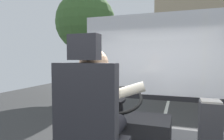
% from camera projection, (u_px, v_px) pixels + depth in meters
% --- Properties ---
extents(ground, '(18.00, 44.00, 0.06)m').
position_uv_depth(ground, '(170.00, 96.00, 10.22)').
color(ground, '#333333').
extents(driver_seat, '(0.48, 0.48, 1.35)m').
position_uv_depth(driver_seat, '(91.00, 136.00, 1.49)').
color(driver_seat, black).
rests_on(driver_seat, bus_floor).
extents(bus_driver, '(0.74, 0.56, 0.77)m').
position_uv_depth(bus_driver, '(97.00, 108.00, 1.58)').
color(bus_driver, black).
rests_on(bus_driver, driver_seat).
extents(steering_console, '(1.10, 0.99, 0.84)m').
position_uv_depth(steering_console, '(128.00, 129.00, 2.61)').
color(steering_console, black).
rests_on(steering_console, bus_floor).
extents(fare_box, '(0.21, 0.22, 0.75)m').
position_uv_depth(fare_box, '(210.00, 136.00, 2.02)').
color(fare_box, '#333338').
rests_on(fare_box, bus_floor).
extents(windshield_panel, '(2.50, 0.08, 1.48)m').
position_uv_depth(windshield_panel, '(153.00, 66.00, 3.33)').
color(windshield_panel, silver).
extents(street_tree, '(3.04, 3.04, 5.31)m').
position_uv_depth(street_tree, '(86.00, 23.00, 9.96)').
color(street_tree, '#4C3828').
rests_on(street_tree, ground).
extents(parked_car_red, '(2.02, 3.87, 1.38)m').
position_uv_depth(parked_car_red, '(224.00, 72.00, 16.90)').
color(parked_car_red, maroon).
rests_on(parked_car_red, ground).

